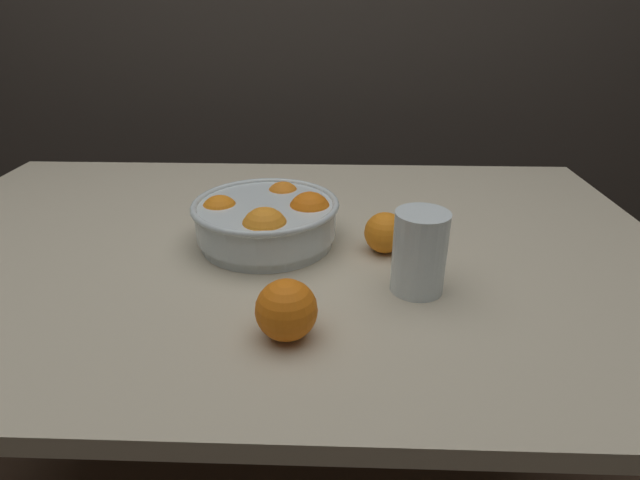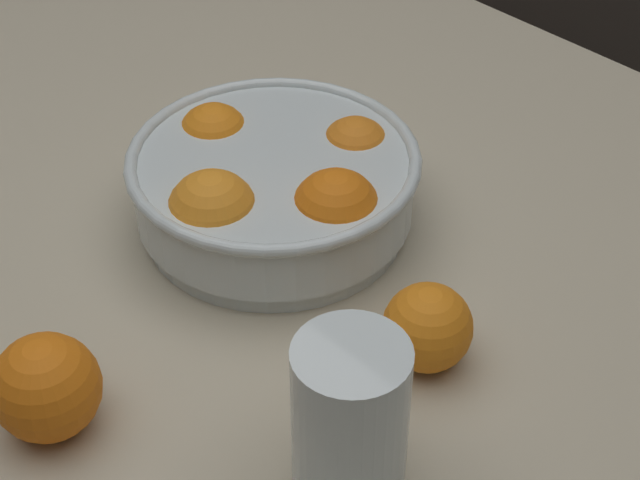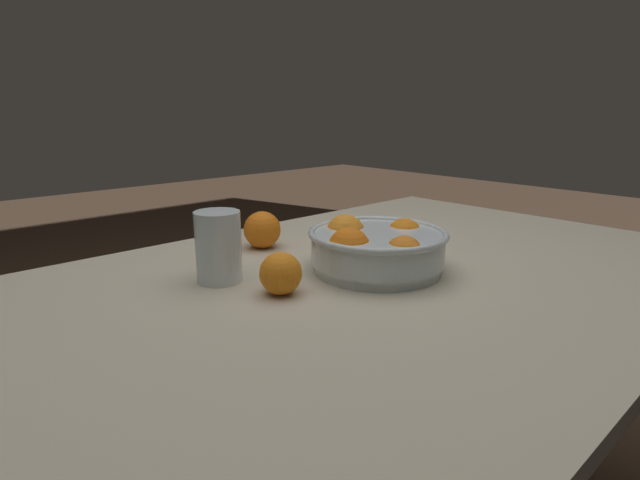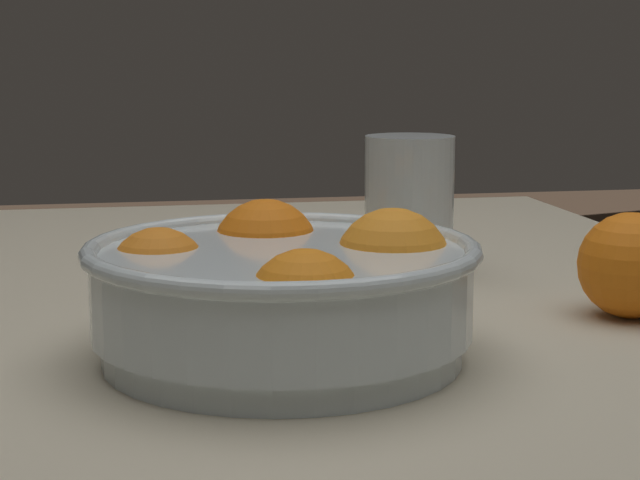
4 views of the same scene
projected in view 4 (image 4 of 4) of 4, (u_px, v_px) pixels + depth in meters
dining_table at (270, 447)px, 0.75m from camera, size 1.48×0.96×0.73m
fruit_bowl at (285, 290)px, 0.73m from camera, size 0.27×0.27×0.10m
juice_glass at (409, 212)px, 1.00m from camera, size 0.08×0.08×0.13m
orange_loose_near_bowl at (279, 248)px, 0.94m from camera, size 0.07×0.07×0.07m
orange_loose_front at (631, 265)px, 0.84m from camera, size 0.08×0.08×0.08m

